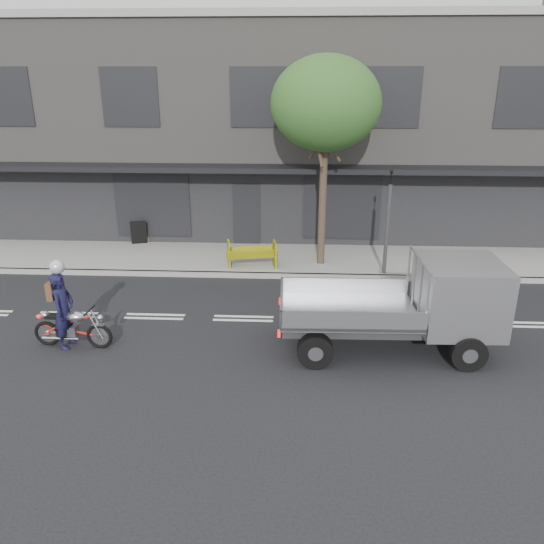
{
  "coord_description": "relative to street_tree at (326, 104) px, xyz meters",
  "views": [
    {
      "loc": [
        1.42,
        -12.78,
        6.09
      ],
      "look_at": [
        0.74,
        0.5,
        1.16
      ],
      "focal_mm": 35.0,
      "sensor_mm": 36.0,
      "label": 1
    }
  ],
  "objects": [
    {
      "name": "sandwich_board",
      "position": [
        -6.73,
        1.8,
        -4.67
      ],
      "size": [
        0.65,
        0.52,
        0.91
      ],
      "primitive_type": null,
      "rotation": [
        0.0,
        0.0,
        0.27
      ],
      "color": "black",
      "rests_on": "sidewalk"
    },
    {
      "name": "sidewalk",
      "position": [
        -2.2,
        0.5,
        -5.2
      ],
      "size": [
        32.0,
        3.2,
        0.15
      ],
      "primitive_type": "cube",
      "color": "gray",
      "rests_on": "ground"
    },
    {
      "name": "kerb",
      "position": [
        -2.2,
        -1.1,
        -5.2
      ],
      "size": [
        32.0,
        0.2,
        0.15
      ],
      "primitive_type": "cube",
      "color": "gray",
      "rests_on": "ground"
    },
    {
      "name": "ground",
      "position": [
        -2.2,
        -4.2,
        -5.28
      ],
      "size": [
        80.0,
        80.0,
        0.0
      ],
      "primitive_type": "plane",
      "color": "black",
      "rests_on": "ground"
    },
    {
      "name": "rider",
      "position": [
        -6.24,
        -5.93,
        -4.34
      ],
      "size": [
        0.49,
        0.71,
        1.87
      ],
      "primitive_type": "imported",
      "rotation": [
        0.0,
        0.0,
        1.51
      ],
      "color": "black",
      "rests_on": "ground"
    },
    {
      "name": "flatbed_ute",
      "position": [
        2.46,
        -5.66,
        -3.97
      ],
      "size": [
        5.0,
        2.16,
        2.3
      ],
      "rotation": [
        0.0,
        0.0,
        0.02
      ],
      "color": "black",
      "rests_on": "ground"
    },
    {
      "name": "construction_barrier",
      "position": [
        -2.29,
        -0.7,
        -4.67
      ],
      "size": [
        1.72,
        0.95,
        0.91
      ],
      "primitive_type": null,
      "rotation": [
        0.0,
        0.0,
        0.19
      ],
      "color": "#FFFA0D",
      "rests_on": "sidewalk"
    },
    {
      "name": "building_main",
      "position": [
        -2.2,
        7.1,
        -1.28
      ],
      "size": [
        26.0,
        10.0,
        8.0
      ],
      "primitive_type": "cube",
      "color": "slate",
      "rests_on": "ground"
    },
    {
      "name": "street_tree",
      "position": [
        0.0,
        0.0,
        0.0
      ],
      "size": [
        3.4,
        3.4,
        6.74
      ],
      "color": "#382B21",
      "rests_on": "ground"
    },
    {
      "name": "motorcycle",
      "position": [
        -6.09,
        -5.93,
        -4.76
      ],
      "size": [
        1.95,
        0.57,
        1.0
      ],
      "rotation": [
        0.0,
        0.0,
        -0.06
      ],
      "color": "black",
      "rests_on": "ground"
    },
    {
      "name": "traffic_light_pole",
      "position": [
        2.0,
        -0.85,
        -3.63
      ],
      "size": [
        0.12,
        0.12,
        3.5
      ],
      "color": "#2D2D30",
      "rests_on": "ground"
    }
  ]
}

